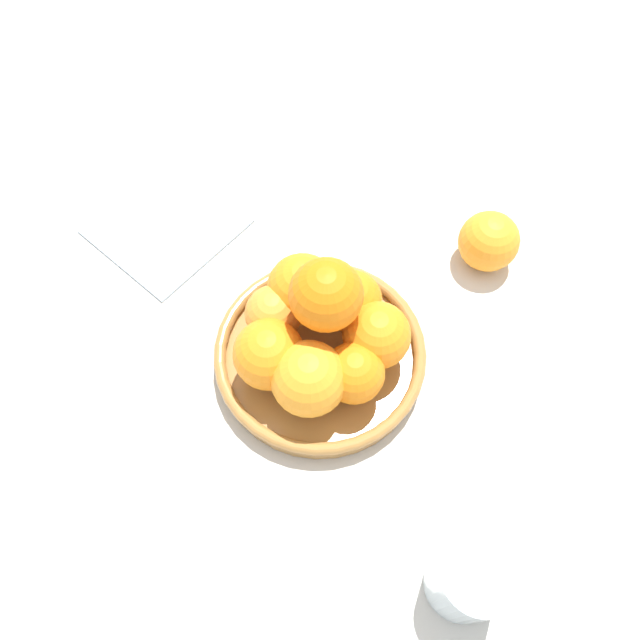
# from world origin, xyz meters

# --- Properties ---
(ground_plane) EXTENTS (4.00, 4.00, 0.00)m
(ground_plane) POSITION_xyz_m (0.00, 0.00, 0.00)
(ground_plane) COLOR beige
(fruit_bowl) EXTENTS (0.25, 0.25, 0.03)m
(fruit_bowl) POSITION_xyz_m (0.00, 0.00, 0.02)
(fruit_bowl) COLOR #A57238
(fruit_bowl) RESTS_ON ground_plane
(orange_pile) EXTENTS (0.19, 0.20, 0.14)m
(orange_pile) POSITION_xyz_m (0.00, 0.00, 0.08)
(orange_pile) COLOR orange
(orange_pile) RESTS_ON fruit_bowl
(stray_orange) EXTENTS (0.08, 0.08, 0.08)m
(stray_orange) POSITION_xyz_m (0.07, -0.25, 0.04)
(stray_orange) COLOR orange
(stray_orange) RESTS_ON ground_plane
(drinking_glass) EXTENTS (0.07, 0.07, 0.10)m
(drinking_glass) POSITION_xyz_m (-0.28, -0.05, 0.05)
(drinking_glass) COLOR silver
(drinking_glass) RESTS_ON ground_plane
(napkin_folded) EXTENTS (0.23, 0.23, 0.01)m
(napkin_folded) POSITION_xyz_m (0.26, 0.13, 0.00)
(napkin_folded) COLOR silver
(napkin_folded) RESTS_ON ground_plane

